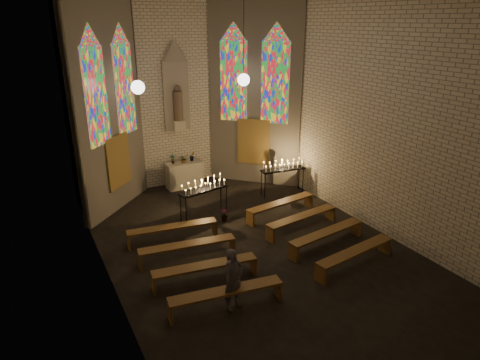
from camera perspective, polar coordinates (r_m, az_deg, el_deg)
name	(u,v)px	position (r m, az deg, el deg)	size (l,w,h in m)	color
floor	(253,247)	(12.58, 1.68, -8.98)	(12.00, 12.00, 0.00)	black
room	(203,101)	(14.18, -4.98, 10.42)	(8.22, 12.43, 7.00)	beige
altar	(184,175)	(16.89, -7.42, 0.70)	(1.40, 0.60, 1.00)	beige
flower_vase_left	(173,159)	(16.62, -8.99, 2.75)	(0.19, 0.13, 0.36)	#4C723F
flower_vase_center	(184,159)	(16.67, -7.49, 2.85)	(0.31, 0.26, 0.34)	#4C723F
flower_vase_right	(192,156)	(16.86, -6.40, 3.20)	(0.21, 0.17, 0.39)	#4C723F
aisle_flower_pot	(224,215)	(14.05, -2.10, -4.69)	(0.23, 0.23, 0.41)	#4C723F
votive_stand_left	(204,187)	(13.97, -4.86, -0.95)	(1.77, 0.74, 1.27)	black
votive_stand_right	(283,167)	(15.95, 5.74, 1.73)	(1.73, 0.59, 1.25)	black
pew_left_0	(173,229)	(12.87, -8.97, -6.43)	(2.67, 0.73, 0.51)	brown
pew_right_0	(281,204)	(14.39, 5.50, -3.24)	(2.67, 0.73, 0.51)	brown
pew_left_1	(187,247)	(11.87, -7.02, -8.81)	(2.67, 0.73, 0.51)	brown
pew_right_1	(302,218)	(13.50, 8.28, -5.05)	(2.67, 0.73, 0.51)	brown
pew_left_2	(205,268)	(10.90, -4.69, -11.59)	(2.67, 0.73, 0.51)	brown
pew_right_2	(327,234)	(12.66, 11.47, -7.09)	(2.67, 0.73, 0.51)	brown
pew_left_3	(226,293)	(9.99, -1.85, -14.88)	(2.67, 0.73, 0.51)	brown
pew_right_3	(355,253)	(11.88, 15.12, -9.38)	(2.67, 0.73, 0.51)	brown
visitor	(233,279)	(9.84, -0.91, -13.11)	(0.55, 0.36, 1.50)	#46454E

